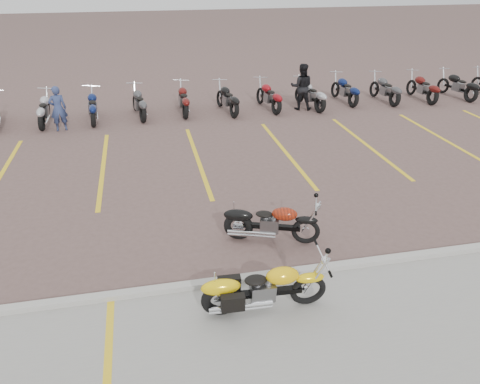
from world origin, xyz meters
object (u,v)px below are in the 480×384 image
at_px(flame_cruiser, 269,224).
at_px(person_a, 58,109).
at_px(person_b, 302,87).
at_px(yellow_cruiser, 261,288).

distance_m(flame_cruiser, person_a, 9.79).
xyz_separation_m(flame_cruiser, person_b, (3.77, 9.04, 0.48)).
bearing_deg(person_b, flame_cruiser, 85.76).
height_order(yellow_cruiser, person_a, person_a).
height_order(yellow_cruiser, person_b, person_b).
xyz_separation_m(person_a, person_b, (8.87, 0.69, 0.12)).
relative_size(person_a, person_b, 0.87).
bearing_deg(flame_cruiser, yellow_cruiser, -88.49).
bearing_deg(person_b, person_a, 22.87).
relative_size(yellow_cruiser, flame_cruiser, 1.10).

